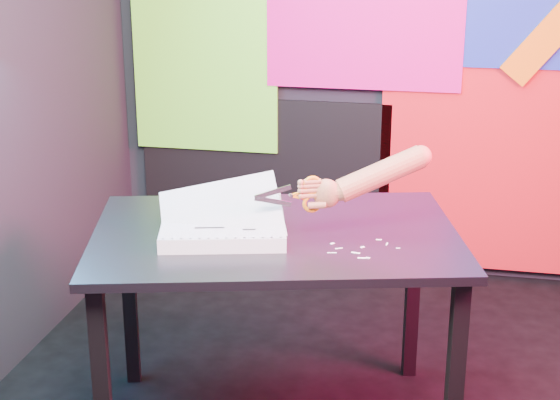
# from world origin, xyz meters

# --- Properties ---
(room) EXTENTS (3.01, 3.01, 2.71)m
(room) POSITION_xyz_m (0.00, 0.00, 1.35)
(room) COLOR black
(room) RESTS_ON ground
(backdrop) EXTENTS (2.88, 0.05, 2.08)m
(backdrop) POSITION_xyz_m (0.06, 1.46, 0.96)
(backdrop) COLOR red
(backdrop) RESTS_ON ground
(work_table) EXTENTS (1.38, 1.09, 0.75)m
(work_table) POSITION_xyz_m (-0.36, -0.06, 0.66)
(work_table) COLOR black
(work_table) RESTS_ON ground
(printout_stack) EXTENTS (0.48, 0.39, 0.21)m
(printout_stack) POSITION_xyz_m (-0.52, -0.15, 0.78)
(printout_stack) COLOR white
(printout_stack) RESTS_ON work_table
(scissors) EXTENTS (0.21, 0.10, 0.13)m
(scissors) POSITION_xyz_m (-0.25, -0.08, 0.90)
(scissors) COLOR silver
(scissors) RESTS_ON printout_stack
(hand_forearm) EXTENTS (0.41, 0.21, 0.19)m
(hand_forearm) POSITION_xyz_m (-0.05, 0.00, 0.94)
(hand_forearm) COLOR #A8683C
(hand_forearm) RESTS_ON work_table
(paper_clippings) EXTENTS (0.23, 0.18, 0.00)m
(paper_clippings) POSITION_xyz_m (-0.07, -0.17, 0.75)
(paper_clippings) COLOR white
(paper_clippings) RESTS_ON work_table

